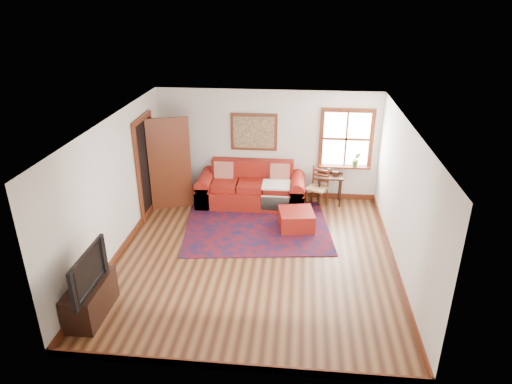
# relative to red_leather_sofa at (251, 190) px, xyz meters

# --- Properties ---
(ground) EXTENTS (5.50, 5.50, 0.00)m
(ground) POSITION_rel_red_leather_sofa_xyz_m (0.31, -2.29, -0.31)
(ground) COLOR #402111
(ground) RESTS_ON ground
(room_envelope) EXTENTS (5.04, 5.54, 2.52)m
(room_envelope) POSITION_rel_red_leather_sofa_xyz_m (0.31, -2.27, 1.34)
(room_envelope) COLOR silver
(room_envelope) RESTS_ON ground
(window) EXTENTS (1.18, 0.20, 1.38)m
(window) POSITION_rel_red_leather_sofa_xyz_m (2.09, 0.42, 1.00)
(window) COLOR white
(window) RESTS_ON ground
(doorway) EXTENTS (0.89, 1.08, 2.14)m
(doorway) POSITION_rel_red_leather_sofa_xyz_m (-1.89, -0.50, 0.76)
(doorway) COLOR black
(doorway) RESTS_ON ground
(framed_artwork) EXTENTS (1.05, 0.07, 0.85)m
(framed_artwork) POSITION_rel_red_leather_sofa_xyz_m (0.01, 0.43, 1.24)
(framed_artwork) COLOR #602814
(framed_artwork) RESTS_ON ground
(persian_rug) EXTENTS (3.17, 2.67, 0.02)m
(persian_rug) POSITION_rel_red_leather_sofa_xyz_m (0.24, -1.16, -0.30)
(persian_rug) COLOR #5C0D12
(persian_rug) RESTS_ON ground
(red_leather_sofa) EXTENTS (2.40, 0.99, 0.94)m
(red_leather_sofa) POSITION_rel_red_leather_sofa_xyz_m (0.00, 0.00, 0.00)
(red_leather_sofa) COLOR maroon
(red_leather_sofa) RESTS_ON ground
(red_ottoman) EXTENTS (0.77, 0.77, 0.39)m
(red_ottoman) POSITION_rel_red_leather_sofa_xyz_m (1.04, -1.11, -0.12)
(red_ottoman) COLOR maroon
(red_ottoman) RESTS_ON ground
(side_table) EXTENTS (0.57, 0.43, 0.68)m
(side_table) POSITION_rel_red_leather_sofa_xyz_m (1.75, 0.16, 0.25)
(side_table) COLOR black
(side_table) RESTS_ON ground
(ladder_back_chair) EXTENTS (0.54, 0.53, 0.89)m
(ladder_back_chair) POSITION_rel_red_leather_sofa_xyz_m (1.49, 0.01, 0.17)
(ladder_back_chair) COLOR tan
(ladder_back_chair) RESTS_ON ground
(media_cabinet) EXTENTS (0.45, 1.00, 0.55)m
(media_cabinet) POSITION_rel_red_leather_sofa_xyz_m (-1.95, -4.13, -0.04)
(media_cabinet) COLOR black
(media_cabinet) RESTS_ON ground
(television) EXTENTS (0.14, 1.07, 0.62)m
(television) POSITION_rel_red_leather_sofa_xyz_m (-1.93, -4.26, 0.55)
(television) COLOR black
(television) RESTS_ON media_cabinet
(candle_hurricane) EXTENTS (0.12, 0.12, 0.18)m
(candle_hurricane) POSITION_rel_red_leather_sofa_xyz_m (-1.90, -3.76, 0.32)
(candle_hurricane) COLOR silver
(candle_hurricane) RESTS_ON media_cabinet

